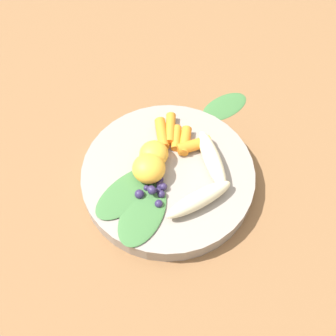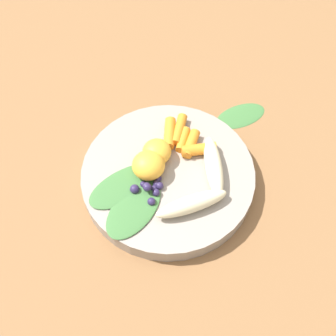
% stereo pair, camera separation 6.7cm
% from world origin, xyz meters
% --- Properties ---
extents(ground_plane, '(2.40, 2.40, 0.00)m').
position_xyz_m(ground_plane, '(0.00, 0.00, 0.00)').
color(ground_plane, brown).
extents(bowl, '(0.28, 0.28, 0.03)m').
position_xyz_m(bowl, '(0.00, 0.00, 0.02)').
color(bowl, gray).
rests_on(bowl, ground_plane).
extents(banana_peeled_left, '(0.08, 0.11, 0.03)m').
position_xyz_m(banana_peeled_left, '(-0.07, -0.03, 0.04)').
color(banana_peeled_left, beige).
rests_on(banana_peeled_left, bowl).
extents(banana_peeled_right, '(0.10, 0.10, 0.03)m').
position_xyz_m(banana_peeled_right, '(-0.06, 0.05, 0.04)').
color(banana_peeled_right, beige).
rests_on(banana_peeled_right, bowl).
extents(orange_segment_near, '(0.05, 0.05, 0.04)m').
position_xyz_m(orange_segment_near, '(0.03, 0.01, 0.05)').
color(orange_segment_near, '#F4A833').
rests_on(orange_segment_near, bowl).
extents(orange_segment_far, '(0.05, 0.05, 0.04)m').
position_xyz_m(orange_segment_far, '(0.03, -0.02, 0.05)').
color(orange_segment_far, '#F4A833').
rests_on(orange_segment_far, bowl).
extents(carrot_front, '(0.06, 0.05, 0.02)m').
position_xyz_m(carrot_front, '(-0.03, -0.05, 0.04)').
color(carrot_front, orange).
rests_on(carrot_front, bowl).
extents(carrot_mid_left, '(0.02, 0.05, 0.02)m').
position_xyz_m(carrot_mid_left, '(-0.02, -0.06, 0.04)').
color(carrot_mid_left, orange).
rests_on(carrot_mid_left, bowl).
extents(carrot_mid_right, '(0.02, 0.05, 0.01)m').
position_xyz_m(carrot_mid_right, '(-0.00, -0.06, 0.04)').
color(carrot_mid_right, orange).
rests_on(carrot_mid_right, bowl).
extents(carrot_rear, '(0.03, 0.06, 0.02)m').
position_xyz_m(carrot_rear, '(0.01, -0.08, 0.04)').
color(carrot_rear, orange).
rests_on(carrot_rear, bowl).
extents(carrot_small, '(0.04, 0.06, 0.02)m').
position_xyz_m(carrot_small, '(0.03, -0.07, 0.04)').
color(carrot_small, orange).
rests_on(carrot_small, bowl).
extents(blueberry_pile, '(0.05, 0.05, 0.02)m').
position_xyz_m(blueberry_pile, '(0.01, 0.04, 0.04)').
color(blueberry_pile, '#2D234C').
rests_on(blueberry_pile, bowl).
extents(kale_leaf_left, '(0.12, 0.14, 0.01)m').
position_xyz_m(kale_leaf_left, '(0.05, 0.05, 0.03)').
color(kale_leaf_left, '#3D7038').
rests_on(kale_leaf_left, bowl).
extents(kale_leaf_right, '(0.08, 0.12, 0.01)m').
position_xyz_m(kale_leaf_right, '(0.02, 0.08, 0.03)').
color(kale_leaf_right, '#3D7038').
rests_on(kale_leaf_right, bowl).
extents(kale_leaf_stray, '(0.10, 0.11, 0.01)m').
position_xyz_m(kale_leaf_stray, '(-0.07, -0.18, 0.00)').
color(kale_leaf_stray, '#3D7038').
rests_on(kale_leaf_stray, ground_plane).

